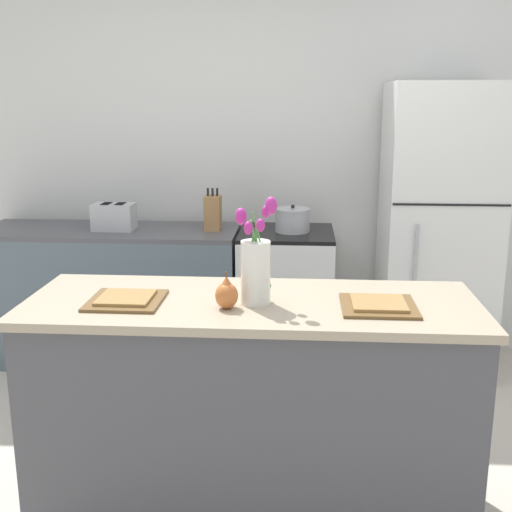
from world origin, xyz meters
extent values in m
plane|color=beige|center=(0.00, 0.00, 0.00)|extent=(10.00, 10.00, 0.00)
cube|color=silver|center=(0.00, 2.00, 1.35)|extent=(5.20, 0.08, 2.70)
cube|color=#4C4C51|center=(0.00, 0.00, 0.45)|extent=(1.76, 0.62, 0.90)
cube|color=tan|center=(0.00, 0.00, 0.92)|extent=(1.80, 0.66, 0.03)
cube|color=slate|center=(-1.06, 1.60, 0.43)|extent=(1.68, 0.60, 0.86)
cube|color=#515156|center=(-1.06, 1.60, 0.88)|extent=(1.68, 0.60, 0.03)
cube|color=silver|center=(0.10, 1.60, 0.43)|extent=(0.60, 0.60, 0.87)
cube|color=black|center=(0.10, 1.60, 0.88)|extent=(0.60, 0.60, 0.02)
cube|color=black|center=(0.10, 1.30, 0.40)|extent=(0.42, 0.01, 0.29)
cube|color=white|center=(1.05, 1.60, 0.91)|extent=(0.68, 0.64, 1.82)
cube|color=black|center=(1.05, 1.28, 1.13)|extent=(0.67, 0.01, 0.01)
cylinder|color=#B2B5B7|center=(0.86, 1.26, 0.62)|extent=(0.02, 0.02, 0.79)
cylinder|color=silver|center=(0.02, -0.04, 1.06)|extent=(0.12, 0.12, 0.25)
cylinder|color=#569E4C|center=(0.04, -0.04, 1.15)|extent=(0.08, 0.01, 0.30)
ellipsoid|color=#B22889|center=(0.08, -0.03, 1.32)|extent=(0.05, 0.05, 0.07)
cylinder|color=#569E4C|center=(0.03, -0.02, 1.14)|extent=(0.06, 0.10, 0.27)
ellipsoid|color=#B22889|center=(0.05, 0.03, 1.29)|extent=(0.03, 0.03, 0.05)
cylinder|color=#569E4C|center=(-0.01, -0.03, 1.13)|extent=(0.08, 0.04, 0.25)
ellipsoid|color=#B22889|center=(-0.04, -0.01, 1.28)|extent=(0.04, 0.04, 0.07)
cylinder|color=#569E4C|center=(0.00, -0.05, 1.11)|extent=(0.03, 0.03, 0.23)
ellipsoid|color=#B22889|center=(-0.01, -0.07, 1.24)|extent=(0.03, 0.03, 0.05)
cylinder|color=#569E4C|center=(0.03, -0.05, 1.12)|extent=(0.03, 0.05, 0.24)
ellipsoid|color=#B22889|center=(0.04, -0.07, 1.26)|extent=(0.03, 0.03, 0.05)
ellipsoid|color=#C66B33|center=(-0.09, -0.11, 0.99)|extent=(0.09, 0.09, 0.10)
cone|color=#C66B33|center=(-0.09, -0.11, 1.05)|extent=(0.05, 0.05, 0.04)
cylinder|color=brown|center=(-0.09, -0.11, 1.07)|extent=(0.01, 0.01, 0.02)
cube|color=brown|center=(-0.49, -0.05, 0.94)|extent=(0.29, 0.29, 0.01)
cube|color=#A37A42|center=(-0.49, -0.05, 0.96)|extent=(0.21, 0.21, 0.01)
cube|color=brown|center=(0.49, -0.05, 0.94)|extent=(0.29, 0.29, 0.01)
cube|color=#A37A42|center=(0.49, -0.05, 0.96)|extent=(0.21, 0.21, 0.01)
cube|color=#B7BABC|center=(-1.01, 1.57, 0.98)|extent=(0.26, 0.18, 0.17)
cube|color=black|center=(-1.06, 1.57, 1.06)|extent=(0.05, 0.11, 0.01)
cube|color=black|center=(-0.97, 1.57, 1.06)|extent=(0.05, 0.11, 0.01)
cube|color=black|center=(-1.15, 1.57, 1.00)|extent=(0.02, 0.02, 0.02)
cylinder|color=#B2B5B7|center=(0.14, 1.59, 0.96)|extent=(0.22, 0.22, 0.14)
cylinder|color=#B2B5B7|center=(0.14, 1.59, 1.03)|extent=(0.23, 0.23, 0.01)
sphere|color=black|center=(0.14, 1.59, 1.05)|extent=(0.02, 0.02, 0.02)
cube|color=#A37547|center=(-0.38, 1.62, 1.00)|extent=(0.10, 0.14, 0.22)
cylinder|color=black|center=(-0.41, 1.62, 1.14)|extent=(0.01, 0.01, 0.05)
cylinder|color=black|center=(-0.38, 1.62, 1.14)|extent=(0.01, 0.01, 0.05)
cylinder|color=black|center=(-0.35, 1.62, 1.14)|extent=(0.01, 0.01, 0.05)
camera|label=1|loc=(0.19, -2.42, 1.72)|focal=45.00mm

